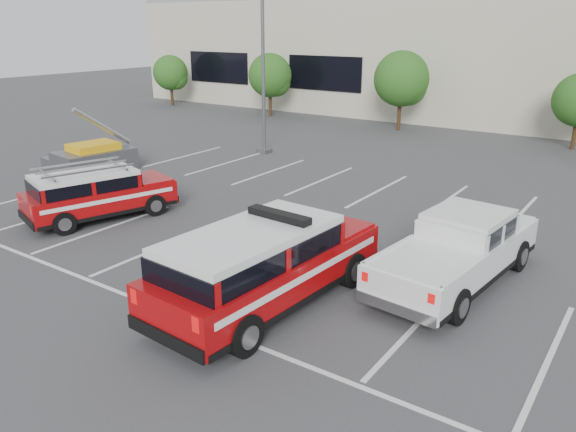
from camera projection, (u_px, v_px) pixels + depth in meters
The scene contains 11 objects.
ground at pixel (234, 266), 15.49m from camera, with size 120.00×120.00×0.00m, color #3D3D40.
stall_markings at pixel (319, 221), 18.98m from camera, with size 23.00×15.00×0.01m, color silver.
convention_building at pixel (532, 49), 38.61m from camera, with size 60.00×16.99×13.20m.
tree_far_left at pixel (172, 74), 45.24m from camera, with size 2.77×2.77×3.99m.
tree_left at pixel (271, 77), 39.76m from camera, with size 3.07×3.07×4.42m.
tree_mid_left at pixel (403, 81), 34.28m from camera, with size 3.37×3.37×4.85m.
light_pole_left at pixel (263, 49), 27.44m from camera, with size 0.90×0.60×10.24m.
fire_chief_suv at pixel (265, 270), 13.08m from camera, with size 2.67×6.38×2.20m.
white_pickup at pixel (457, 257), 14.30m from camera, with size 2.65×6.09×1.81m.
ladder_suv at pixel (98, 197), 19.06m from camera, with size 3.26×5.18×1.90m.
utility_rig at pixel (92, 159), 25.23m from camera, with size 3.35×3.62×2.96m.
Camera 1 is at (9.33, -10.81, 6.35)m, focal length 35.00 mm.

